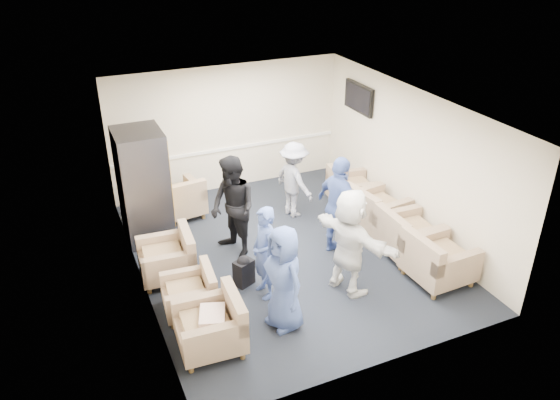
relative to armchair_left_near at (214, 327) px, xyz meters
name	(u,v)px	position (x,y,z in m)	size (l,w,h in m)	color
floor	(286,253)	(1.89, 1.79, -0.35)	(6.00, 6.00, 0.00)	black
ceiling	(287,106)	(1.89, 1.79, 2.35)	(6.00, 6.00, 0.00)	white
back_wall	(228,128)	(1.89, 4.79, 1.00)	(5.00, 0.02, 2.70)	beige
front_wall	(387,282)	(1.89, -1.21, 1.00)	(5.00, 0.02, 2.70)	beige
left_wall	(135,213)	(-0.61, 1.79, 1.00)	(0.02, 6.00, 2.70)	beige
right_wall	(410,161)	(4.39, 1.79, 1.00)	(0.02, 6.00, 2.70)	beige
chair_rail	(229,149)	(1.89, 4.77, 0.55)	(4.98, 0.04, 0.06)	white
tv	(359,98)	(4.32, 3.59, 1.70)	(0.10, 1.00, 0.58)	black
armchair_left_near	(214,327)	(0.00, 0.00, 0.00)	(0.92, 0.92, 0.70)	#94795F
armchair_left_mid	(192,294)	(-0.06, 0.89, -0.05)	(0.82, 0.82, 0.60)	#94795F
armchair_left_far	(170,259)	(-0.15, 1.90, 0.00)	(0.93, 0.93, 0.69)	#94795F
armchair_right_near	(436,262)	(3.76, 0.04, 0.03)	(0.97, 0.97, 0.75)	#94795F
armchair_right_midnear	(406,236)	(3.78, 0.90, 0.03)	(0.96, 0.96, 0.75)	#94795F
armchair_right_midfar	(374,212)	(3.76, 1.88, 0.03)	(1.07, 1.07, 0.76)	#94795F
armchair_right_far	(349,190)	(3.83, 2.93, -0.01)	(0.97, 0.97, 0.68)	#94795F
armchair_corner	(179,201)	(0.51, 3.85, 0.01)	(1.01, 1.01, 0.72)	#94795F
vending_machine	(144,185)	(-0.21, 3.38, 0.69)	(0.84, 0.98, 2.07)	#4E4D55
backpack	(244,270)	(0.88, 1.22, -0.08)	(0.37, 0.33, 0.52)	black
pillow	(212,317)	(-0.01, 0.00, 0.18)	(0.45, 0.34, 0.13)	white
person_front_left	(284,278)	(1.07, 0.06, 0.46)	(0.79, 0.51, 1.61)	#445CA4
person_mid_left	(264,253)	(1.09, 0.84, 0.42)	(0.56, 0.37, 1.53)	#445CA4
person_back_left	(233,208)	(1.05, 2.14, 0.57)	(0.89, 0.69, 1.83)	black
person_back_right	(294,180)	(2.62, 3.03, 0.42)	(0.99, 0.57, 1.53)	beige
person_mid_right	(339,207)	(2.72, 1.42, 0.57)	(1.07, 0.45, 1.83)	#445CA4
person_front_right	(350,242)	(2.35, 0.43, 0.53)	(1.63, 0.52, 1.76)	white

